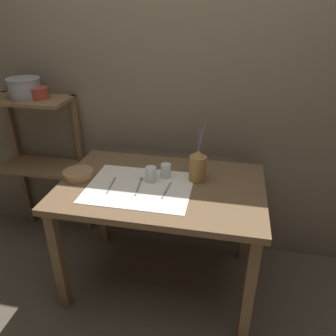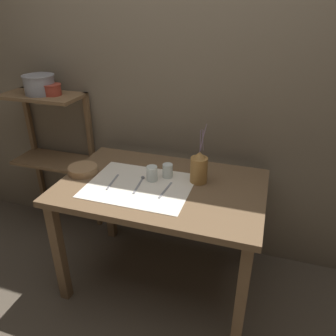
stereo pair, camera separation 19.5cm
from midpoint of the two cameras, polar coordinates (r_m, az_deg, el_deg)
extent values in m
plane|color=brown|center=(2.50, -3.39, -18.79)|extent=(12.00, 12.00, 0.00)
cube|color=#6B5E4C|center=(2.32, -0.95, 12.24)|extent=(7.00, 0.06, 2.40)
cube|color=brown|center=(2.03, -3.97, -3.49)|extent=(1.26, 0.81, 0.04)
cube|color=brown|center=(2.21, -21.02, -15.10)|extent=(0.06, 0.06, 0.75)
cube|color=brown|center=(1.95, 11.01, -20.39)|extent=(0.06, 0.06, 0.75)
cube|color=brown|center=(2.69, -13.60, -5.73)|extent=(0.06, 0.06, 0.75)
cube|color=brown|center=(2.47, 11.46, -8.62)|extent=(0.06, 0.06, 0.75)
cube|color=brown|center=(2.58, -25.36, 10.67)|extent=(0.59, 0.30, 0.02)
cube|color=brown|center=(2.75, -23.23, 0.22)|extent=(0.59, 0.30, 0.02)
cube|color=brown|center=(3.03, -26.10, 0.78)|extent=(0.04, 0.04, 1.19)
cube|color=brown|center=(2.73, -16.67, -0.19)|extent=(0.04, 0.04, 1.19)
cube|color=silver|center=(2.00, -7.79, -3.38)|extent=(0.63, 0.49, 0.00)
cylinder|color=olive|center=(2.03, 2.43, -0.15)|extent=(0.11, 0.11, 0.16)
cone|color=olive|center=(1.98, 2.49, 2.47)|extent=(0.08, 0.08, 0.04)
cylinder|color=slate|center=(1.95, 2.87, 4.93)|extent=(0.02, 0.02, 0.14)
cylinder|color=slate|center=(1.95, 2.96, 5.03)|extent=(0.01, 0.03, 0.14)
cylinder|color=slate|center=(1.92, 3.00, 5.31)|extent=(0.04, 0.01, 0.18)
cylinder|color=slate|center=(1.96, 2.53, 4.98)|extent=(0.01, 0.01, 0.13)
cylinder|color=#8E6B47|center=(2.19, -17.86, -1.13)|extent=(0.19, 0.19, 0.05)
cylinder|color=silver|center=(2.03, -5.75, -1.15)|extent=(0.07, 0.07, 0.09)
cylinder|color=silver|center=(2.07, -3.07, -0.55)|extent=(0.06, 0.06, 0.09)
cube|color=gray|center=(2.05, -12.56, -2.98)|extent=(0.03, 0.19, 0.00)
cube|color=gray|center=(1.99, -7.98, -3.41)|extent=(0.03, 0.19, 0.00)
sphere|color=gray|center=(2.07, -7.37, -2.00)|extent=(0.02, 0.02, 0.02)
cube|color=gray|center=(1.95, -3.12, -3.96)|extent=(0.03, 0.19, 0.00)
cylinder|color=gray|center=(2.56, -25.80, 12.39)|extent=(0.21, 0.21, 0.14)
cylinder|color=gray|center=(2.55, -26.10, 13.78)|extent=(0.23, 0.23, 0.01)
cylinder|color=#9E3828|center=(2.51, -23.73, 11.83)|extent=(0.12, 0.12, 0.08)
cylinder|color=#9E3828|center=(2.50, -23.89, 12.61)|extent=(0.13, 0.13, 0.01)
camera|label=1|loc=(0.10, -92.86, -1.46)|focal=35.00mm
camera|label=2|loc=(0.10, 87.14, 1.46)|focal=35.00mm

